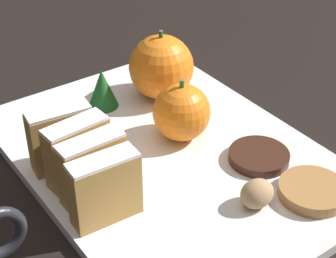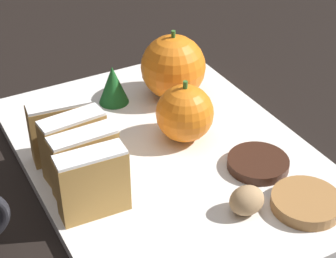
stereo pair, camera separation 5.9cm
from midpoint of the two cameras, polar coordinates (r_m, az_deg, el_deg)
ground_plane at (r=0.61m, az=-2.75°, el=-3.35°), size 6.00×6.00×0.00m
serving_platter at (r=0.61m, az=-2.76°, el=-2.90°), size 0.29×0.39×0.01m
stollen_slice_front at (r=0.51m, az=-9.73°, el=-6.15°), size 0.07×0.03×0.07m
stollen_slice_second at (r=0.53m, az=-10.81°, el=-4.13°), size 0.07×0.02×0.07m
stollen_slice_third at (r=0.56m, az=-12.16°, el=-2.44°), size 0.07×0.03×0.07m
stollen_slice_fourth at (r=0.58m, az=-13.65°, el=-0.98°), size 0.07×0.03×0.07m
orange_near at (r=0.68m, az=-3.16°, el=6.23°), size 0.08×0.08×0.09m
orange_far at (r=0.61m, az=-1.36°, el=1.62°), size 0.06×0.06×0.07m
walnut at (r=0.53m, az=5.92°, el=-6.67°), size 0.03×0.03×0.03m
chocolate_cookie at (r=0.59m, az=6.44°, el=-2.90°), size 0.06×0.06×0.01m
gingerbread_cookie at (r=0.55m, az=11.58°, el=-6.32°), size 0.07×0.07×0.01m
evergreen_sprig at (r=0.68m, az=-9.16°, el=4.02°), size 0.04×0.04×0.05m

